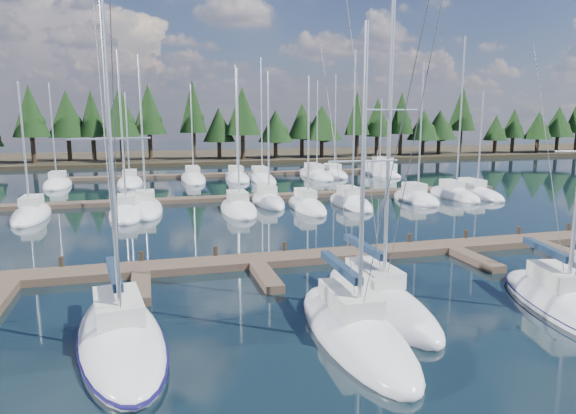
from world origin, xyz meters
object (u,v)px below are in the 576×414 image
object	(u,v)px
front_sailboat_4	(560,303)
front_sailboat_1	(121,338)
main_dock	(360,256)
front_sailboat_2	(354,329)
front_sailboat_3	(378,299)
motor_yacht_right	(381,172)

from	to	relation	value
front_sailboat_4	front_sailboat_1	bearing A→B (deg)	176.10
main_dock	front_sailboat_2	xyz separation A→B (m)	(-4.28, -9.50, 0.07)
main_dock	front_sailboat_3	distance (m)	7.14
front_sailboat_3	front_sailboat_1	bearing A→B (deg)	-173.62
main_dock	motor_yacht_right	xyz separation A→B (m)	(19.14, 37.70, 0.25)
front_sailboat_4	front_sailboat_3	bearing A→B (deg)	161.82
front_sailboat_4	motor_yacht_right	size ratio (longest dim) A/B	1.43
front_sailboat_2	front_sailboat_4	world-z (taller)	front_sailboat_4
main_dock	front_sailboat_2	size ratio (longest dim) A/B	3.67
front_sailboat_2	front_sailboat_1	bearing A→B (deg)	169.93
front_sailboat_1	front_sailboat_3	distance (m)	10.64
front_sailboat_2	front_sailboat_3	size ratio (longest dim) A/B	0.79
motor_yacht_right	front_sailboat_3	bearing A→B (deg)	-115.44
front_sailboat_3	front_sailboat_4	size ratio (longest dim) A/B	1.24
front_sailboat_4	motor_yacht_right	distance (m)	48.95
motor_yacht_right	front_sailboat_1	bearing A→B (deg)	-124.79
front_sailboat_2	motor_yacht_right	distance (m)	52.69
front_sailboat_1	front_sailboat_2	size ratio (longest dim) A/B	1.12
front_sailboat_3	front_sailboat_2	bearing A→B (deg)	-129.91
front_sailboat_1	front_sailboat_3	bearing A→B (deg)	6.38
main_dock	front_sailboat_1	size ratio (longest dim) A/B	3.28
front_sailboat_1	front_sailboat_3	xyz separation A→B (m)	(10.57, 1.18, 0.02)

